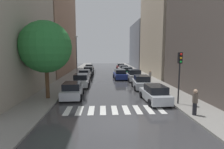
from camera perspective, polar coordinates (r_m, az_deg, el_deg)
name	(u,v)px	position (r m, az deg, el deg)	size (l,w,h in m)	color
ground_plane	(107,75)	(35.08, -1.58, -0.14)	(28.00, 72.00, 0.04)	#37373A
sidewalk_left	(74,75)	(35.50, -12.12, -0.06)	(3.00, 72.00, 0.15)	gray
sidewalk_right	(140,74)	(35.84, 8.87, 0.08)	(3.00, 72.00, 0.15)	gray
crosswalk_stripes	(115,110)	(14.13, 0.81, -11.25)	(7.65, 2.20, 0.01)	silver
building_left_mid	(54,24)	(40.55, -18.11, 15.07)	(6.00, 21.86, 20.51)	#8C6B56
building_right_near	(216,29)	(22.12, 30.33, 12.53)	(6.00, 13.30, 13.80)	#564C47
building_right_mid	(165,25)	(36.59, 16.52, 15.05)	(6.00, 15.78, 19.29)	#B2A38C
building_right_far	(144,46)	(52.18, 10.23, 9.01)	(6.00, 15.41, 12.40)	slate
parked_car_left_nearest	(72,90)	(17.99, -12.55, -5.00)	(2.14, 4.17, 1.54)	#B2B7BF
parked_car_left_second	(81,80)	(23.80, -9.81, -1.86)	(2.20, 4.59, 1.63)	silver
parked_car_left_third	(85,74)	(30.26, -8.72, 0.02)	(2.09, 4.42, 1.54)	silver
parked_car_left_fourth	(88,71)	(36.35, -7.55, 1.23)	(2.13, 4.63, 1.53)	#474C51
parked_car_left_fifth	(89,68)	(42.31, -7.25, 2.09)	(2.10, 4.72, 1.55)	brown
parked_car_right_nearest	(155,94)	(16.61, 13.57, -6.06)	(2.10, 4.36, 1.54)	#B2B7BF
parked_car_right_second	(141,82)	(22.19, 9.38, -2.52)	(2.22, 4.16, 1.63)	#B2B7BF
parked_car_right_third	(134,76)	(27.96, 7.02, -0.34)	(2.23, 4.05, 1.78)	#B2B7BF
parked_car_right_fourth	(127,72)	(34.04, 4.75, 0.94)	(2.19, 4.43, 1.63)	#0C4C2D
parked_car_right_fifth	(123,69)	(40.23, 3.63, 1.86)	(2.18, 4.68, 1.54)	silver
parked_car_right_sixth	(121,67)	(45.58, 2.75, 2.50)	(2.01, 4.37, 1.54)	maroon
car_midroad	(120,74)	(29.64, 2.56, 0.01)	(2.18, 4.66, 1.63)	navy
pedestrian_foreground	(150,76)	(25.68, 12.07, -0.56)	(0.36, 0.36, 1.75)	gray
pedestrian_near_tree	(195,101)	(13.64, 25.02, -7.81)	(0.36, 0.36, 1.81)	black
street_tree_left	(46,47)	(17.62, -20.46, 8.24)	(4.76, 4.76, 7.17)	#513823
traffic_light_right_corner	(180,67)	(15.71, 20.86, 2.37)	(0.30, 0.42, 4.30)	black
lamp_post_left	(77,53)	(32.93, -11.27, 6.72)	(0.60, 0.28, 7.17)	#595B60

